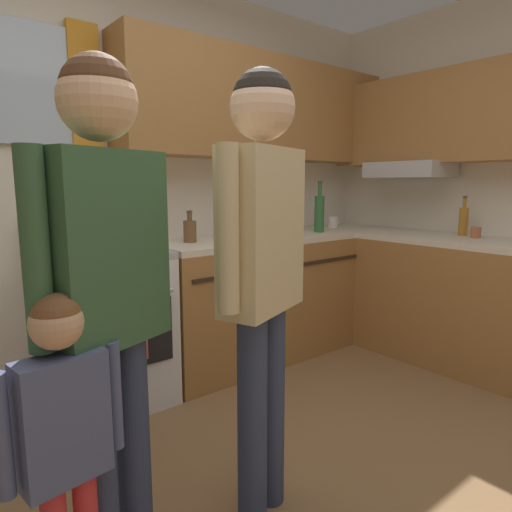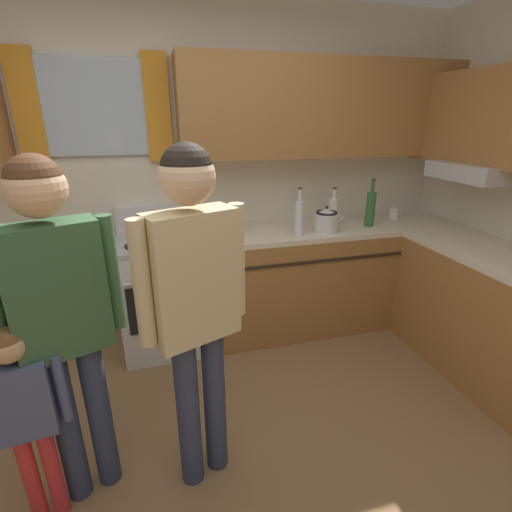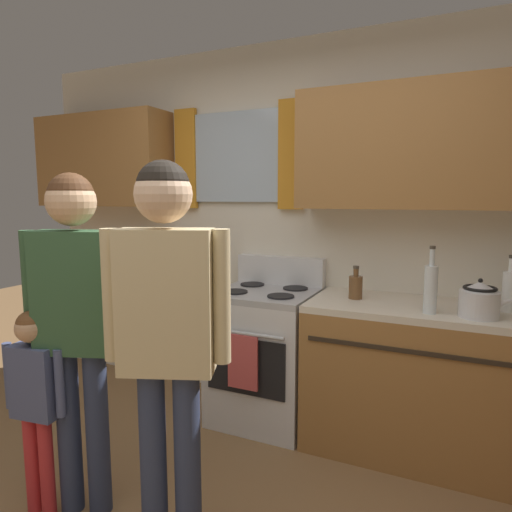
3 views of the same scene
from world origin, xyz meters
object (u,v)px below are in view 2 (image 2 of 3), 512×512
Objects in this scene: stove_oven at (165,291)px; bottle_squat_brown at (238,223)px; adult_holding_child at (60,304)px; bottle_tall_clear at (299,217)px; adult_in_plaid at (194,290)px; bottle_milk_white at (333,210)px; stovetop_kettle at (326,220)px; bottle_wine_green at (370,208)px; mug_ceramic_white at (394,213)px; small_child at (24,408)px.

bottle_squat_brown is (0.60, 0.01, 0.51)m from stove_oven.
bottle_squat_brown is at bearing 50.30° from adult_holding_child.
bottle_tall_clear is 1.44m from adult_in_plaid.
adult_in_plaid is at bearing -6.05° from adult_holding_child.
bottle_milk_white reaches higher than stovetop_kettle.
bottle_wine_green reaches higher than mug_ceramic_white.
mug_ceramic_white is (1.45, 0.05, -0.03)m from bottle_squat_brown.
stovetop_kettle reaches higher than small_child.
stove_oven is at bearing -178.09° from mug_ceramic_white.
bottle_squat_brown is at bearing 1.30° from stove_oven.
mug_ceramic_white is 0.08× the size of adult_holding_child.
mug_ceramic_white is at bearing 1.91° from stove_oven.
stove_oven is 1.20m from bottle_tall_clear.
bottle_milk_white is at bearing -178.08° from mug_ceramic_white.
bottle_squat_brown is at bearing 48.17° from small_child.
bottle_wine_green is at bearing -5.61° from bottle_squat_brown.
bottle_wine_green is (1.70, -0.09, 0.58)m from stove_oven.
stovetop_kettle is at bearing 4.61° from bottle_tall_clear.
stovetop_kettle is at bearing -13.44° from bottle_squat_brown.
stove_oven is 1.39m from stovetop_kettle.
adult_holding_child is (-0.43, -1.22, 0.56)m from stove_oven.
bottle_wine_green is 0.24× the size of adult_in_plaid.
bottle_tall_clear is 2.06m from small_child.
bottle_wine_green is (0.26, -0.14, 0.03)m from bottle_milk_white.
stovetop_kettle is at bearing -172.49° from bottle_wine_green.
stove_oven reaches higher than small_child.
mug_ceramic_white is (0.62, 0.02, -0.07)m from bottle_milk_white.
bottle_tall_clear is 1.17× the size of bottle_milk_white.
small_child is at bearing -151.75° from bottle_wine_green.
bottle_tall_clear is 1.79× the size of bottle_squat_brown.
adult_in_plaid reaches higher than bottle_milk_white.
adult_in_plaid is (-1.93, -1.35, 0.10)m from mug_ceramic_white.
adult_in_plaid reaches higher than stovetop_kettle.
small_child is at bearing -152.20° from mug_ceramic_white.
bottle_milk_white is 2.25m from adult_holding_child.
mug_ceramic_white is at bearing 2.16° from bottle_squat_brown.
adult_holding_child is (-1.71, -1.07, 0.03)m from stovetop_kettle.
stove_oven is 1.41m from adult_in_plaid.
bottle_tall_clear is (1.04, -0.17, 0.57)m from stove_oven.
bottle_squat_brown is 0.75× the size of stovetop_kettle.
adult_holding_child is (-1.47, -1.05, -0.01)m from bottle_tall_clear.
bottle_wine_green is at bearing 6.45° from bottle_tall_clear.
small_child reaches higher than mug_ceramic_white.
adult_holding_child is at bearing -144.34° from bottle_tall_clear.
adult_in_plaid is (-0.92, -1.11, 0.01)m from bottle_tall_clear.
stovetop_kettle is at bearing -6.65° from stove_oven.
bottle_wine_green is at bearing 36.95° from adult_in_plaid.
stovetop_kettle is at bearing 44.30° from adult_in_plaid.
bottle_wine_green is 0.42m from stovetop_kettle.
bottle_wine_green is 0.39× the size of small_child.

